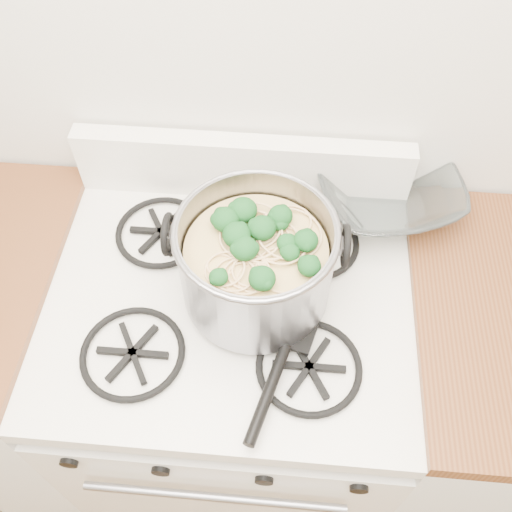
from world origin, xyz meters
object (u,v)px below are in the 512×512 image
at_px(stock_pot, 256,263).
at_px(glass_bowl, 386,196).
at_px(gas_range, 235,388).
at_px(spatula, 295,323).

height_order(stock_pot, glass_bowl, stock_pot).
bearing_deg(gas_range, stock_pot, 10.83).
height_order(stock_pot, spatula, stock_pot).
bearing_deg(gas_range, spatula, -25.34).
bearing_deg(glass_bowl, stock_pot, -135.64).
bearing_deg(glass_bowl, spatula, -119.12).
xyz_separation_m(spatula, glass_bowl, (0.19, 0.34, 0.00)).
height_order(gas_range, spatula, spatula).
relative_size(gas_range, glass_bowl, 7.33).
relative_size(stock_pot, spatula, 1.09).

